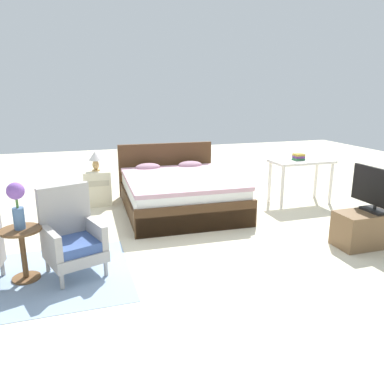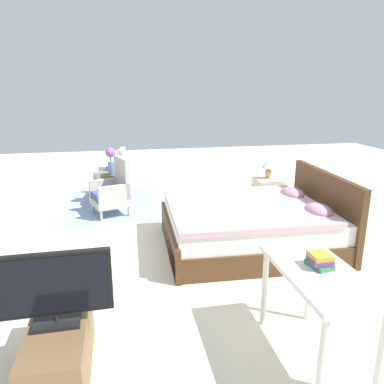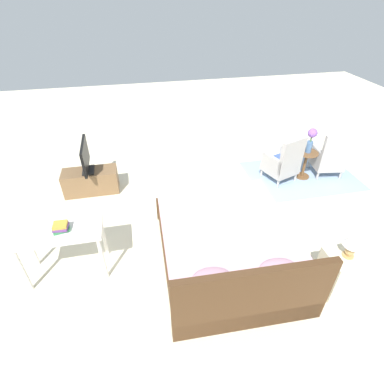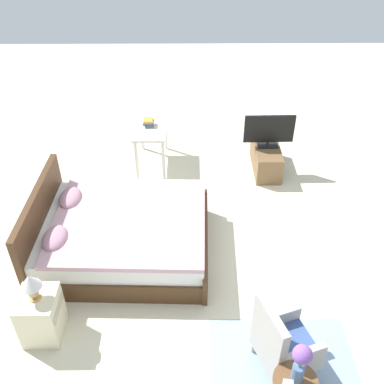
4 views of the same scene
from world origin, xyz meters
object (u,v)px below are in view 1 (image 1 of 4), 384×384
(vanity_desk, at_px, (301,167))
(bed, at_px, (179,192))
(tv_flatscreen, at_px, (377,190))
(flower_vase, at_px, (17,201))
(table_lamp, at_px, (95,158))
(tv_stand, at_px, (372,228))
(armchair_by_window_right, at_px, (72,239))
(side_table, at_px, (23,248))
(book_stack, at_px, (299,157))
(nightstand, at_px, (97,188))

(vanity_desk, bearing_deg, bed, 172.60)
(vanity_desk, bearing_deg, tv_flatscreen, -95.18)
(flower_vase, xyz_separation_m, vanity_desk, (4.24, 1.53, -0.21))
(flower_vase, height_order, vanity_desk, flower_vase)
(table_lamp, height_order, tv_flatscreen, tv_flatscreen)
(bed, relative_size, tv_stand, 2.28)
(armchair_by_window_right, xyz_separation_m, side_table, (-0.48, -0.02, -0.03))
(armchair_by_window_right, distance_m, table_lamp, 2.56)
(flower_vase, relative_size, book_stack, 2.28)
(book_stack, bearing_deg, nightstand, 163.91)
(side_table, height_order, flower_vase, flower_vase)
(armchair_by_window_right, bearing_deg, side_table, -177.97)
(side_table, height_order, tv_stand, side_table)
(tv_flatscreen, xyz_separation_m, vanity_desk, (0.17, 1.87, -0.08))
(armchair_by_window_right, relative_size, vanity_desk, 0.88)
(table_lamp, relative_size, vanity_desk, 0.32)
(bed, height_order, side_table, bed)
(tv_stand, bearing_deg, tv_flatscreen, 1.20)
(armchair_by_window_right, distance_m, flower_vase, 0.67)
(side_table, relative_size, vanity_desk, 0.53)
(flower_vase, xyz_separation_m, book_stack, (4.19, 1.56, -0.04))
(nightstand, bearing_deg, flower_vase, -109.77)
(tv_flatscreen, distance_m, vanity_desk, 1.88)
(tv_stand, height_order, vanity_desk, vanity_desk)
(side_table, height_order, tv_flatscreen, tv_flatscreen)
(vanity_desk, bearing_deg, side_table, -160.13)
(bed, relative_size, nightstand, 3.76)
(tv_stand, bearing_deg, flower_vase, 175.23)
(bed, height_order, flower_vase, flower_vase)
(bed, distance_m, side_table, 2.80)
(side_table, bearing_deg, bed, 40.04)
(bed, distance_m, armchair_by_window_right, 2.44)
(bed, bearing_deg, book_stack, -6.84)
(nightstand, relative_size, table_lamp, 1.77)
(bed, height_order, tv_stand, bed)
(table_lamp, bearing_deg, flower_vase, -109.77)
(nightstand, distance_m, tv_flatscreen, 4.28)
(side_table, relative_size, book_stack, 2.64)
(bed, bearing_deg, tv_stand, -48.12)
(tv_flatscreen, height_order, book_stack, tv_flatscreen)
(bed, relative_size, flower_vase, 4.59)
(flower_vase, height_order, nightstand, flower_vase)
(tv_stand, bearing_deg, armchair_by_window_right, 174.32)
(bed, bearing_deg, nightstand, 150.54)
(armchair_by_window_right, relative_size, tv_stand, 0.96)
(side_table, distance_m, tv_flatscreen, 4.10)
(book_stack, bearing_deg, armchair_by_window_right, -157.43)
(table_lamp, relative_size, book_stack, 1.58)
(tv_stand, bearing_deg, side_table, 175.23)
(flower_vase, xyz_separation_m, tv_flatscreen, (4.07, -0.34, -0.13))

